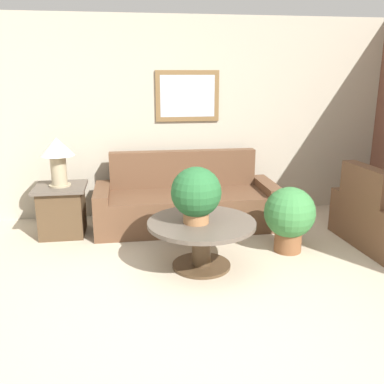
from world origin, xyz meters
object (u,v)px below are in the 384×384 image
(couch_main, at_px, (186,203))
(side_table, at_px, (62,210))
(coffee_table, at_px, (202,234))
(potted_plant_floor, at_px, (289,216))
(table_lamp, at_px, (57,154))
(potted_plant_on_table, at_px, (196,194))

(couch_main, distance_m, side_table, 1.52)
(side_table, bearing_deg, coffee_table, -37.37)
(potted_plant_floor, bearing_deg, coffee_table, -165.90)
(couch_main, xyz_separation_m, potted_plant_floor, (0.99, -0.98, 0.11))
(couch_main, height_order, potted_plant_floor, couch_main)
(couch_main, bearing_deg, table_lamp, -176.54)
(coffee_table, relative_size, potted_plant_floor, 1.49)
(side_table, height_order, table_lamp, table_lamp)
(table_lamp, bearing_deg, couch_main, 3.46)
(potted_plant_floor, bearing_deg, side_table, 160.37)
(potted_plant_floor, bearing_deg, couch_main, 135.08)
(side_table, relative_size, potted_plant_on_table, 1.10)
(couch_main, relative_size, potted_plant_floor, 3.14)
(side_table, bearing_deg, couch_main, 3.46)
(side_table, xyz_separation_m, potted_plant_on_table, (1.44, -1.17, 0.47))
(coffee_table, height_order, table_lamp, table_lamp)
(coffee_table, bearing_deg, potted_plant_floor, 14.10)
(couch_main, bearing_deg, side_table, -176.54)
(side_table, relative_size, table_lamp, 1.05)
(coffee_table, xyz_separation_m, side_table, (-1.50, 1.14, -0.04))
(couch_main, bearing_deg, potted_plant_floor, -44.92)
(side_table, bearing_deg, potted_plant_on_table, -39.15)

